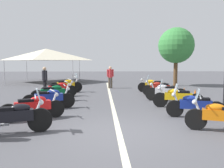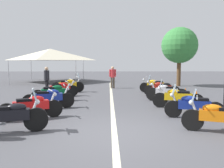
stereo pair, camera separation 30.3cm
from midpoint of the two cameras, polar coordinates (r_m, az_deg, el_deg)
The scene contains 20 objects.
ground_plane at distance 6.49m, azimuth 0.38°, elevation -12.10°, with size 80.00×80.00×0.00m, color #4C4C51.
lane_centre_stripe at distance 11.39m, azimuth -0.87°, elevation -4.36°, with size 20.25×0.16×0.01m, color beige.
motorcycle_left_row_0 at distance 6.87m, azimuth -24.24°, elevation -7.47°, with size 0.83×1.99×1.23m.
motorcycle_left_row_1 at distance 8.29m, azimuth -19.95°, elevation -5.33°, with size 1.11×1.99×0.99m.
motorcycle_left_row_2 at distance 9.93m, azimuth -16.17°, elevation -3.41°, with size 0.84×2.10×1.00m.
motorcycle_left_row_3 at distance 11.65m, azimuth -15.13°, elevation -2.10°, with size 1.01×2.03×0.99m.
motorcycle_left_row_4 at distance 13.18m, azimuth -13.64°, elevation -1.20°, with size 1.05×1.94×0.99m.
motorcycle_left_row_5 at distance 14.89m, azimuth -11.87°, elevation -0.29°, with size 0.91×2.03×1.22m.
motorcycle_right_row_0 at distance 7.08m, azimuth 24.35°, elevation -7.24°, with size 0.96×1.91×1.20m.
motorcycle_right_row_1 at distance 8.51m, azimuth 18.88°, elevation -4.97°, with size 0.82×1.98×1.19m.
motorcycle_right_row_2 at distance 10.14m, azimuth 15.13°, elevation -3.14°, with size 0.87×2.09×1.21m.
motorcycle_right_row_3 at distance 11.64m, azimuth 12.49°, elevation -1.97°, with size 1.00×1.95×1.02m.
motorcycle_right_row_4 at distance 13.42m, azimuth 11.13°, elevation -0.99°, with size 0.96×1.98×1.20m.
motorcycle_right_row_5 at distance 15.01m, azimuth 9.65°, elevation -0.30°, with size 0.79×2.01×0.99m.
traffic_cone_1 at distance 12.70m, azimuth 16.84°, elevation -2.25°, with size 0.36×0.36×0.61m.
traffic_cone_2 at distance 12.08m, azimuth 19.28°, elevation -2.72°, with size 0.36×0.36×0.61m.
bystander_1 at distance 14.70m, azimuth -16.97°, elevation 1.42°, with size 0.47×0.32×1.65m.
bystander_2 at distance 17.00m, azimuth -0.94°, elevation 2.13°, with size 0.32×0.51×1.62m.
roadside_tree_0 at distance 19.34m, azimuth 15.24°, elevation 9.19°, with size 2.86×2.86×4.70m.
event_tent at distance 22.96m, azimuth -16.36°, elevation 7.06°, with size 6.30×6.30×3.20m.
Camera 1 is at (-6.17, 0.46, 1.97)m, focal length 36.76 mm.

